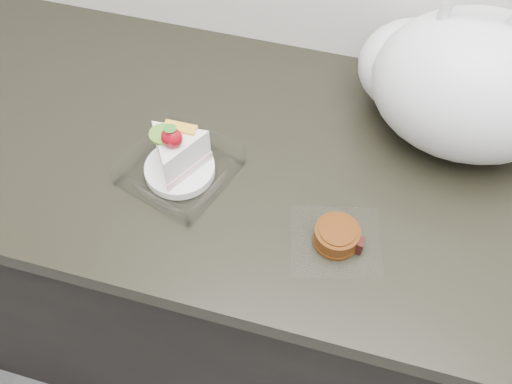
{
  "coord_description": "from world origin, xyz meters",
  "views": [
    {
      "loc": [
        -0.05,
        1.04,
        1.7
      ],
      "look_at": [
        -0.2,
        1.58,
        0.94
      ],
      "focal_mm": 40.0,
      "sensor_mm": 36.0,
      "label": 1
    }
  ],
  "objects": [
    {
      "name": "counter",
      "position": [
        0.0,
        1.69,
        0.45
      ],
      "size": [
        2.04,
        0.64,
        0.9
      ],
      "color": "black",
      "rests_on": "ground"
    },
    {
      "name": "cake_tray",
      "position": [
        -0.35,
        1.61,
        0.94
      ],
      "size": [
        0.21,
        0.21,
        0.13
      ],
      "rotation": [
        0.0,
        0.0,
        -0.31
      ],
      "color": "white",
      "rests_on": "counter"
    },
    {
      "name": "mooncake_wrap",
      "position": [
        -0.05,
        1.54,
        0.91
      ],
      "size": [
        0.18,
        0.17,
        0.04
      ],
      "rotation": [
        0.0,
        0.0,
        0.42
      ],
      "color": "white",
      "rests_on": "counter"
    },
    {
      "name": "plastic_bag",
      "position": [
        0.09,
        1.84,
        1.03
      ],
      "size": [
        0.43,
        0.36,
        0.32
      ],
      "rotation": [
        0.0,
        0.0,
        -0.3
      ],
      "color": "silver",
      "rests_on": "counter"
    }
  ]
}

